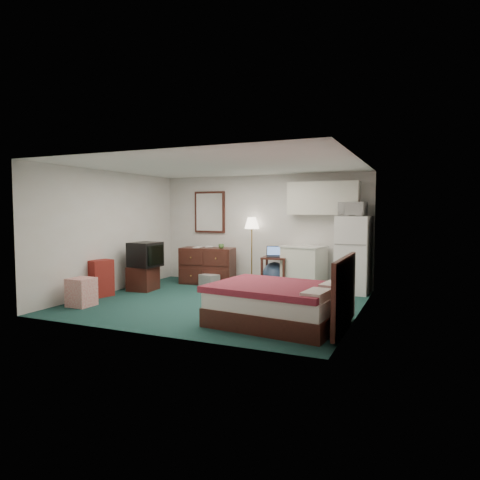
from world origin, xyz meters
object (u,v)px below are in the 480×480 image
at_px(bed, 277,305).
at_px(tv_stand, 143,278).
at_px(dresser, 208,266).
at_px(desk, 275,272).
at_px(suitcase, 101,278).
at_px(fridge, 353,255).
at_px(floor_lamp, 252,251).
at_px(kitchen_counter, 304,268).

xyz_separation_m(bed, tv_stand, (-3.49, 1.44, -0.04)).
xyz_separation_m(dresser, desk, (1.60, 0.13, -0.08)).
bearing_deg(suitcase, fridge, 41.93).
distance_m(floor_lamp, desk, 0.81).
relative_size(floor_lamp, fridge, 0.97).
relative_size(dresser, tv_stand, 2.20).
relative_size(fridge, tv_stand, 2.85).
height_order(floor_lamp, tv_stand, floor_lamp).
bearing_deg(bed, floor_lamp, 124.83).
relative_size(bed, tv_stand, 3.31).
distance_m(floor_lamp, bed, 3.53).
relative_size(desk, suitcase, 0.94).
bearing_deg(suitcase, kitchen_counter, 48.95).
height_order(kitchen_counter, tv_stand, kitchen_counter).
bearing_deg(dresser, desk, -3.42).
bearing_deg(kitchen_counter, bed, -70.56).
height_order(desk, suitcase, suitcase).
distance_m(fridge, bed, 3.03).
height_order(desk, bed, desk).
bearing_deg(fridge, floor_lamp, 179.09).
height_order(floor_lamp, suitcase, floor_lamp).
xyz_separation_m(floor_lamp, suitcase, (-2.17, -2.53, -0.41)).
xyz_separation_m(kitchen_counter, fridge, (1.04, -0.03, 0.34)).
relative_size(floor_lamp, kitchen_counter, 1.70).
bearing_deg(desk, fridge, -4.79).
distance_m(kitchen_counter, tv_stand, 3.44).
bearing_deg(kitchen_counter, suitcase, -133.37).
relative_size(fridge, bed, 0.86).
distance_m(bed, tv_stand, 3.77).
bearing_deg(kitchen_counter, dresser, -162.45).
height_order(kitchen_counter, bed, kitchen_counter).
distance_m(desk, bed, 3.02).
bearing_deg(tv_stand, fridge, 14.32).
bearing_deg(desk, floor_lamp, 153.02).
height_order(desk, tv_stand, desk).
bearing_deg(dresser, floor_lamp, 12.81).
relative_size(desk, tv_stand, 1.23).
relative_size(desk, fridge, 0.43).
bearing_deg(tv_stand, kitchen_counter, 20.61).
height_order(bed, suitcase, suitcase).
relative_size(floor_lamp, desk, 2.26).
height_order(dresser, fridge, fridge).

